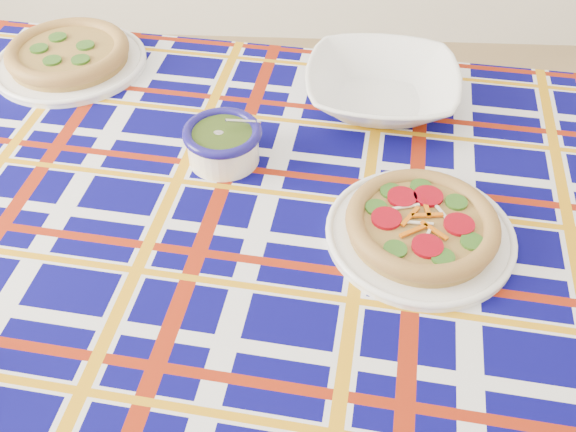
# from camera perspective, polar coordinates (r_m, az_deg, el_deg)

# --- Properties ---
(dining_table) EXTENTS (1.74, 1.21, 0.76)m
(dining_table) POSITION_cam_1_polar(r_m,az_deg,el_deg) (1.08, 2.11, -3.24)
(dining_table) COLOR brown
(dining_table) RESTS_ON floor
(tablecloth) EXTENTS (1.78, 1.25, 0.11)m
(tablecloth) POSITION_cam_1_polar(r_m,az_deg,el_deg) (1.06, 2.14, -2.33)
(tablecloth) COLOR #070454
(tablecloth) RESTS_ON dining_table
(main_focaccia_plate) EXTENTS (0.36, 0.36, 0.06)m
(main_focaccia_plate) POSITION_cam_1_polar(r_m,az_deg,el_deg) (0.99, 11.82, -0.71)
(main_focaccia_plate) COLOR olive
(main_focaccia_plate) RESTS_ON tablecloth
(pesto_bowl) EXTENTS (0.16, 0.16, 0.08)m
(pesto_bowl) POSITION_cam_1_polar(r_m,az_deg,el_deg) (1.11, -5.82, 6.65)
(pesto_bowl) COLOR #23360E
(pesto_bowl) RESTS_ON tablecloth
(serving_bowl) EXTENTS (0.31, 0.31, 0.07)m
(serving_bowl) POSITION_cam_1_polar(r_m,az_deg,el_deg) (1.26, 8.32, 11.22)
(serving_bowl) COLOR white
(serving_bowl) RESTS_ON tablecloth
(second_focaccia_plate) EXTENTS (0.40, 0.40, 0.06)m
(second_focaccia_plate) POSITION_cam_1_polar(r_m,az_deg,el_deg) (1.44, -18.96, 13.52)
(second_focaccia_plate) COLOR olive
(second_focaccia_plate) RESTS_ON tablecloth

